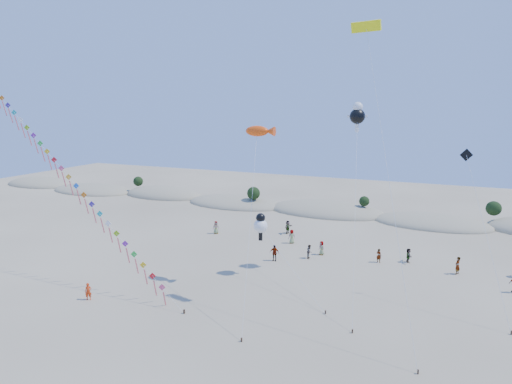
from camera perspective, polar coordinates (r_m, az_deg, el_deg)
The scene contains 10 objects.
ground at distance 31.27m, azimuth -12.31°, elevation -21.13°, with size 160.00×160.00×0.00m, color gray.
dune_ridge at distance 70.05m, azimuth 10.12°, elevation -2.63°, with size 145.30×11.49×5.57m.
kite_train at distance 46.63m, azimuth -25.21°, elevation 3.65°, with size 31.46×6.43×22.21m.
fish_kite at distance 39.33m, azimuth 0.55°, elevation 8.06°, with size 4.50×11.36×15.00m.
cartoon_kite_low at distance 42.62m, azimuth 0.62°, elevation -4.34°, with size 8.95×6.71×6.34m.
cartoon_kite_high at distance 43.90m, azimuth 13.37°, elevation 9.98°, with size 3.69×14.22×17.16m.
parafoil_kite at distance 36.09m, azimuth 14.56°, elevation 19.95°, with size 6.94×9.47×23.17m.
dark_kite at distance 39.47m, azimuth 27.32°, elevation -0.37°, with size 4.37×6.10×13.21m.
flyer_foreground at distance 41.15m, azimuth -21.45°, elevation -12.26°, with size 0.56×0.37×1.54m, color red.
beachgoers at distance 50.33m, azimuth 12.66°, elevation -7.33°, with size 36.25×11.62×1.84m.
Camera 1 is at (15.75, -21.34, 16.56)m, focal length 30.00 mm.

